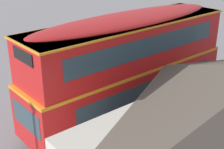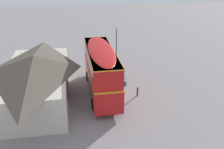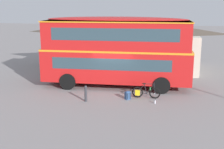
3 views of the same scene
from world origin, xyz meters
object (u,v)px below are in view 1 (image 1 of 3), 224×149
at_px(backpack_on_ground, 76,97).
at_px(double_decker_bus, 129,63).
at_px(touring_bicycle, 63,105).
at_px(kerb_bollard, 103,77).
at_px(water_bottle_clear_plastic, 42,107).

bearing_deg(backpack_on_ground, double_decker_bus, 113.67).
relative_size(double_decker_bus, touring_bicycle, 5.81).
relative_size(touring_bicycle, backpack_on_ground, 3.34).
relative_size(double_decker_bus, kerb_bollard, 10.40).
height_order(touring_bicycle, backpack_on_ground, touring_bicycle).
height_order(backpack_on_ground, water_bottle_clear_plastic, backpack_on_ground).
relative_size(double_decker_bus, backpack_on_ground, 19.38).
distance_m(backpack_on_ground, water_bottle_clear_plastic, 1.74).
height_order(touring_bicycle, kerb_bollard, touring_bicycle).
bearing_deg(kerb_bollard, water_bottle_clear_plastic, 5.10).
xyz_separation_m(backpack_on_ground, water_bottle_clear_plastic, (1.66, -0.49, -0.17)).
bearing_deg(touring_bicycle, double_decker_bus, 134.33).
distance_m(touring_bicycle, water_bottle_clear_plastic, 1.15).
distance_m(double_decker_bus, kerb_bollard, 4.27).
xyz_separation_m(backpack_on_ground, kerb_bollard, (-2.37, -0.85, 0.23)).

